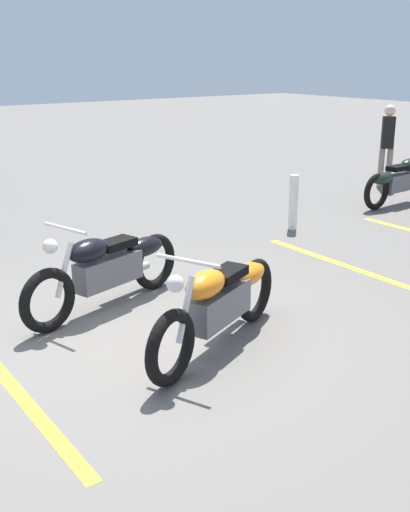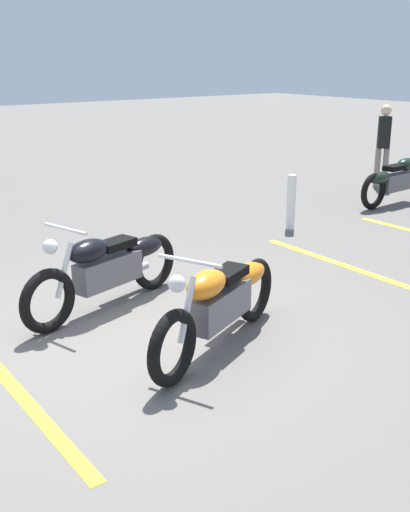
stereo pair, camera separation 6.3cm
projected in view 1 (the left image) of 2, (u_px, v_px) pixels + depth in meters
The scene contains 8 objects.
ground_plane at pixel (125, 336), 6.20m from camera, with size 60.00×60.00×0.00m, color #66605B.
motorcycle_bright_foreground at pixel (220, 301), 5.85m from camera, with size 2.10×0.97×1.04m.
motorcycle_dark_foreground at pixel (109, 267), 6.80m from camera, with size 2.18×0.83×1.04m.
motorcycle_row_center at pixel (400, 180), 11.56m from camera, with size 2.21×0.33×0.83m.
bystander_near_row at pixel (387, 142), 12.90m from camera, with size 0.30×0.30×1.70m.
bollard_post at pixel (293, 202), 9.88m from camera, with size 0.14×0.14×0.88m, color white.
parking_stripe_near at pixel (10, 384), 5.29m from camera, with size 3.20×0.12×0.01m, color yellow.
parking_stripe_mid at pixel (355, 269), 8.14m from camera, with size 3.20×0.12×0.01m, color yellow.
Camera 1 is at (-2.69, -5.04, 2.67)m, focal length 43.70 mm.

